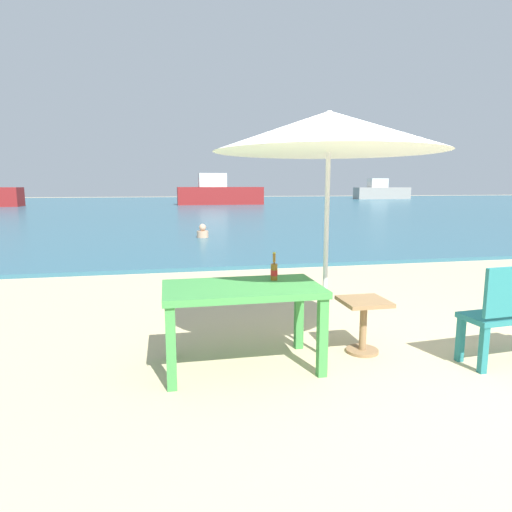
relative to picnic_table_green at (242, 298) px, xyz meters
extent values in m
plane|color=#C6B287|center=(1.30, -0.46, -0.65)|extent=(120.00, 120.00, 0.00)
cube|color=#2D6075|center=(1.30, 29.54, -0.61)|extent=(120.00, 50.00, 0.08)
cube|color=#3D8C42|center=(0.00, 0.00, 0.08)|extent=(1.40, 0.80, 0.06)
cube|color=#3D8C42|center=(-0.64, -0.34, -0.30)|extent=(0.08, 0.08, 0.70)
cube|color=#3D8C42|center=(0.64, -0.34, -0.30)|extent=(0.08, 0.08, 0.70)
cube|color=#3D8C42|center=(-0.64, 0.34, -0.30)|extent=(0.08, 0.08, 0.70)
cube|color=#3D8C42|center=(0.64, 0.34, -0.30)|extent=(0.08, 0.08, 0.70)
cylinder|color=brown|center=(0.34, 0.17, 0.19)|extent=(0.06, 0.06, 0.16)
cone|color=brown|center=(0.34, 0.17, 0.27)|extent=(0.06, 0.06, 0.03)
cylinder|color=brown|center=(0.34, 0.17, 0.32)|extent=(0.03, 0.03, 0.09)
cylinder|color=red|center=(0.34, 0.17, 0.18)|extent=(0.07, 0.07, 0.05)
cylinder|color=gold|center=(0.34, 0.17, 0.37)|extent=(0.03, 0.03, 0.01)
cylinder|color=silver|center=(0.82, 0.09, 0.50)|extent=(0.04, 0.04, 2.30)
cone|color=white|center=(0.82, 0.09, 1.47)|extent=(2.10, 2.10, 0.36)
cube|color=olive|center=(1.23, 0.10, -0.13)|extent=(0.44, 0.44, 0.04)
cylinder|color=olive|center=(1.23, 0.10, -0.40)|extent=(0.07, 0.07, 0.50)
cylinder|color=olive|center=(1.23, 0.10, -0.64)|extent=(0.32, 0.32, 0.03)
cube|color=#237275|center=(2.03, -0.29, -0.44)|extent=(0.06, 0.06, 0.42)
cube|color=#237275|center=(2.05, -0.57, -0.44)|extent=(0.06, 0.06, 0.42)
cylinder|color=tan|center=(0.42, 9.39, -0.47)|extent=(0.34, 0.34, 0.20)
sphere|color=tan|center=(0.42, 9.39, -0.27)|extent=(0.21, 0.21, 0.21)
cube|color=maroon|center=(3.69, 31.59, 0.13)|extent=(6.80, 1.86, 1.39)
cube|color=silver|center=(3.07, 31.59, 1.36)|extent=(2.16, 1.39, 1.08)
cube|color=gray|center=(23.32, 42.16, 0.07)|extent=(6.23, 1.70, 1.28)
cube|color=silver|center=(22.75, 42.16, 1.20)|extent=(1.98, 1.28, 0.99)
camera|label=1|loc=(-0.64, -3.75, 1.00)|focal=30.68mm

